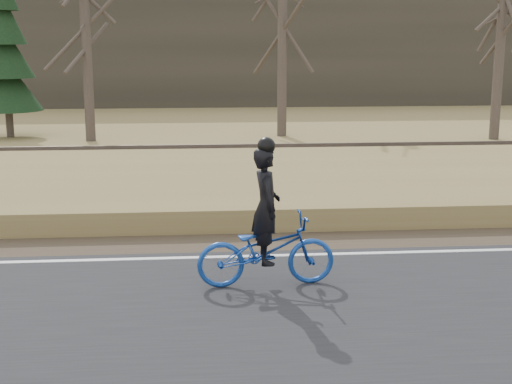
{
  "coord_description": "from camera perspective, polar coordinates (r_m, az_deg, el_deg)",
  "views": [
    {
      "loc": [
        3.04,
        -11.23,
        3.6
      ],
      "look_at": [
        4.03,
        0.5,
        1.1
      ],
      "focal_mm": 50.0,
      "sensor_mm": 36.0,
      "label": 1
    }
  ],
  "objects": [
    {
      "name": "railroad",
      "position": [
        19.71,
        -13.68,
        2.69
      ],
      "size": [
        120.0,
        2.4,
        0.29
      ],
      "color": "black",
      "rests_on": "ballast"
    },
    {
      "name": "edge_line",
      "position": [
        12.34,
        -18.96,
        -5.33
      ],
      "size": [
        120.0,
        0.12,
        0.01
      ],
      "primitive_type": "cube",
      "color": "silver",
      "rests_on": "road"
    },
    {
      "name": "ballast",
      "position": [
        19.76,
        -13.63,
        1.82
      ],
      "size": [
        120.0,
        3.0,
        0.45
      ],
      "primitive_type": "cube",
      "color": "slate",
      "rests_on": "ground"
    },
    {
      "name": "cyclist",
      "position": [
        10.44,
        0.81,
        -3.84
      ],
      "size": [
        2.07,
        0.83,
        2.21
      ],
      "rotation": [
        0.0,
        0.0,
        1.63
      ],
      "color": "navy",
      "rests_on": "road"
    },
    {
      "name": "bare_tree_near_left",
      "position": [
        26.69,
        -13.43,
        11.59
      ],
      "size": [
        0.36,
        0.36,
        7.11
      ],
      "primitive_type": "cylinder",
      "color": "#4A3F36",
      "rests_on": "ground"
    },
    {
      "name": "embankment",
      "position": [
        16.08,
        -15.63,
        -0.59
      ],
      "size": [
        120.0,
        5.0,
        0.44
      ],
      "primitive_type": "cube",
      "color": "olive",
      "rests_on": "ground"
    },
    {
      "name": "conifer",
      "position": [
        28.68,
        -19.47,
        10.43
      ],
      "size": [
        2.6,
        2.6,
        6.66
      ],
      "color": "#4A3F36",
      "rests_on": "ground"
    },
    {
      "name": "shoulder",
      "position": [
        13.29,
        -17.93,
        -4.24
      ],
      "size": [
        120.0,
        1.6,
        0.04
      ],
      "primitive_type": "cube",
      "color": "#473A2B",
      "rests_on": "ground"
    },
    {
      "name": "treeline_backdrop",
      "position": [
        41.34,
        -9.24,
        11.02
      ],
      "size": [
        120.0,
        4.0,
        6.0
      ],
      "primitive_type": "cube",
      "color": "#383328",
      "rests_on": "ground"
    },
    {
      "name": "bare_tree_right",
      "position": [
        27.89,
        18.97,
        11.48
      ],
      "size": [
        0.36,
        0.36,
        7.31
      ],
      "primitive_type": "cylinder",
      "color": "#4A3F36",
      "rests_on": "ground"
    },
    {
      "name": "ground",
      "position": [
        12.18,
        -19.17,
        -5.9
      ],
      "size": [
        120.0,
        120.0,
        0.0
      ],
      "primitive_type": "plane",
      "color": "olive",
      "rests_on": "ground"
    },
    {
      "name": "bare_tree_center",
      "position": [
        27.4,
        2.14,
        13.62
      ],
      "size": [
        0.36,
        0.36,
        8.75
      ],
      "primitive_type": "cylinder",
      "color": "#4A3F36",
      "rests_on": "ground"
    }
  ]
}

